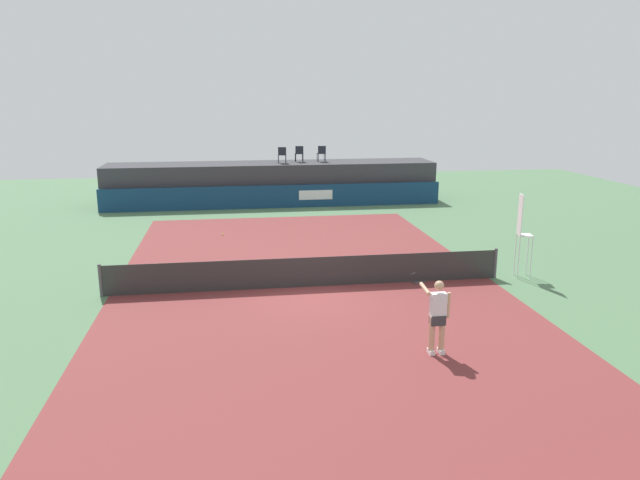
% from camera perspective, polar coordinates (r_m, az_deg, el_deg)
% --- Properties ---
extents(ground_plane, '(48.00, 48.00, 0.00)m').
position_cam_1_polar(ground_plane, '(21.57, -2.23, -2.02)').
color(ground_plane, '#4C704C').
extents(court_inner, '(12.00, 22.00, 0.00)m').
position_cam_1_polar(court_inner, '(18.72, -1.21, -4.49)').
color(court_inner, maroon).
rests_on(court_inner, ground).
extents(sponsor_wall, '(18.00, 0.22, 1.20)m').
position_cam_1_polar(sponsor_wall, '(31.66, -4.34, 4.16)').
color(sponsor_wall, navy).
rests_on(sponsor_wall, ground).
extents(spectator_platform, '(18.00, 2.80, 2.20)m').
position_cam_1_polar(spectator_platform, '(33.35, -4.61, 5.51)').
color(spectator_platform, '#38383D').
rests_on(spectator_platform, ground).
extents(spectator_chair_far_left, '(0.46, 0.46, 0.89)m').
position_cam_1_polar(spectator_chair_far_left, '(32.84, -3.65, 8.20)').
color(spectator_chair_far_left, '#1E232D').
rests_on(spectator_chair_far_left, spectator_platform).
extents(spectator_chair_left, '(0.45, 0.45, 0.89)m').
position_cam_1_polar(spectator_chair_left, '(33.50, -2.01, 8.33)').
color(spectator_chair_left, '#1E232D').
rests_on(spectator_chair_left, spectator_platform).
extents(spectator_chair_center, '(0.45, 0.45, 0.89)m').
position_cam_1_polar(spectator_chair_center, '(33.58, 0.15, 8.35)').
color(spectator_chair_center, '#1E232D').
rests_on(spectator_chair_center, spectator_platform).
extents(umpire_chair, '(0.51, 0.51, 2.76)m').
position_cam_1_polar(umpire_chair, '(20.41, 18.78, 0.92)').
color(umpire_chair, white).
rests_on(umpire_chair, ground).
extents(tennis_net, '(12.40, 0.02, 0.95)m').
position_cam_1_polar(tennis_net, '(18.58, -1.22, -3.10)').
color(tennis_net, '#2D2D2D').
rests_on(tennis_net, ground).
extents(net_post_near, '(0.10, 0.10, 1.00)m').
position_cam_1_polar(net_post_near, '(18.85, -20.29, -3.65)').
color(net_post_near, '#4C4C51').
rests_on(net_post_near, ground).
extents(net_post_far, '(0.10, 0.10, 1.00)m').
position_cam_1_polar(net_post_far, '(20.28, 16.45, -2.15)').
color(net_post_far, '#4C4C51').
rests_on(net_post_far, ground).
extents(tennis_player, '(0.67, 1.12, 1.77)m').
position_cam_1_polar(tennis_player, '(14.03, 11.15, -6.98)').
color(tennis_player, white).
rests_on(tennis_player, court_inner).
extents(tennis_ball, '(0.07, 0.07, 0.07)m').
position_cam_1_polar(tennis_ball, '(25.80, -9.30, 0.53)').
color(tennis_ball, '#D8EA33').
rests_on(tennis_ball, court_inner).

